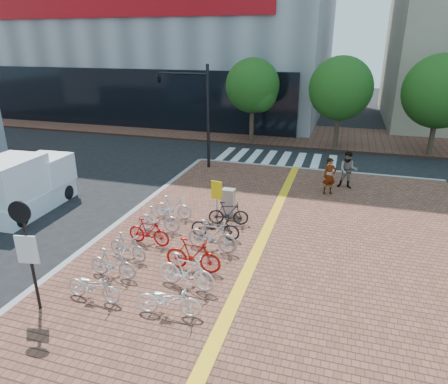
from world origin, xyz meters
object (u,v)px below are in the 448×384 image
(bike_11, at_px, (228,213))
(pedestrian_a, at_px, (329,176))
(bike_1, at_px, (113,263))
(bike_5, at_px, (173,207))
(yellow_sign, at_px, (217,194))
(utility_box, at_px, (228,202))
(bike_2, at_px, (127,246))
(bike_8, at_px, (193,255))
(bike_9, at_px, (212,236))
(bike_7, at_px, (186,271))
(pedestrian_b, at_px, (348,170))
(notice_sign, at_px, (26,243))
(bike_10, at_px, (215,226))
(bike_3, at_px, (149,232))
(box_truck, at_px, (25,185))
(bike_4, at_px, (159,219))
(traffic_light_pole, at_px, (185,97))
(bike_0, at_px, (93,286))
(bike_6, at_px, (169,300))

(bike_11, relative_size, pedestrian_a, 0.91)
(bike_1, height_order, bike_5, bike_5)
(bike_5, height_order, yellow_sign, yellow_sign)
(bike_11, bearing_deg, utility_box, 4.70)
(bike_2, distance_m, pedestrian_a, 10.44)
(bike_8, bearing_deg, bike_9, -6.20)
(bike_1, height_order, bike_8, bike_8)
(bike_7, distance_m, pedestrian_b, 11.44)
(bike_11, height_order, utility_box, utility_box)
(bike_7, height_order, bike_11, bike_7)
(notice_sign, bearing_deg, bike_5, 80.60)
(pedestrian_a, bearing_deg, bike_10, -147.51)
(bike_1, relative_size, bike_5, 0.98)
(bike_7, height_order, yellow_sign, yellow_sign)
(bike_3, distance_m, utility_box, 3.97)
(bike_2, height_order, pedestrian_a, pedestrian_a)
(box_truck, bearing_deg, bike_9, -8.11)
(bike_4, relative_size, bike_10, 0.91)
(utility_box, distance_m, traffic_light_pole, 8.43)
(box_truck, bearing_deg, bike_7, -22.10)
(bike_8, bearing_deg, bike_10, 0.44)
(bike_9, relative_size, utility_box, 1.65)
(bike_3, distance_m, pedestrian_b, 10.79)
(box_truck, bearing_deg, bike_3, -12.76)
(bike_0, relative_size, bike_1, 1.06)
(bike_1, distance_m, bike_8, 2.52)
(bike_5, relative_size, yellow_sign, 0.95)
(bike_5, bearing_deg, traffic_light_pole, 15.45)
(bike_4, bearing_deg, bike_3, -178.20)
(bike_5, bearing_deg, yellow_sign, -83.76)
(bike_8, bearing_deg, pedestrian_a, -24.25)
(utility_box, bearing_deg, bike_5, -153.29)
(bike_3, xyz_separation_m, bike_10, (2.16, 1.15, -0.01))
(bike_3, height_order, box_truck, box_truck)
(bike_9, bearing_deg, bike_7, -174.21)
(bike_7, distance_m, bike_9, 2.40)
(bike_0, distance_m, bike_4, 4.60)
(bike_11, bearing_deg, bike_10, 162.43)
(bike_6, relative_size, bike_8, 0.96)
(bike_6, bearing_deg, bike_1, 56.47)
(bike_7, bearing_deg, bike_9, 6.32)
(traffic_light_pole, bearing_deg, pedestrian_b, -8.41)
(bike_3, xyz_separation_m, bike_9, (2.34, 0.23, 0.07))
(bike_0, distance_m, bike_5, 5.88)
(bike_7, height_order, bike_8, bike_7)
(pedestrian_b, bearing_deg, bike_9, -116.04)
(bike_2, bearing_deg, notice_sign, 174.59)
(bike_2, bearing_deg, pedestrian_b, -24.35)
(bike_9, xyz_separation_m, utility_box, (-0.33, 3.19, 0.01))
(bike_0, distance_m, bike_7, 2.68)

